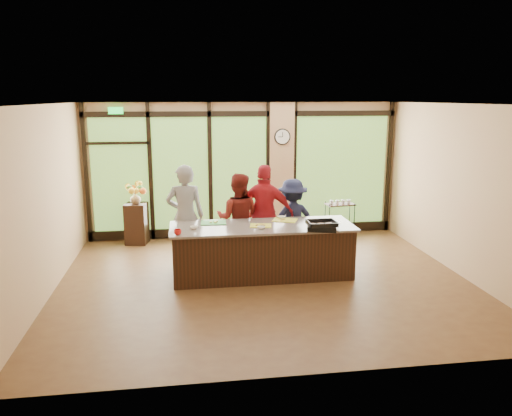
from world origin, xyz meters
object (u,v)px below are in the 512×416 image
object	(u,v)px
flower_stand	(137,223)
bar_cart	(340,215)
island_base	(262,252)
cook_left	(185,216)
cook_right	(292,220)
roasting_pan	(322,227)

from	to	relation	value
flower_stand	bar_cart	size ratio (longest dim) A/B	1.02
flower_stand	bar_cart	distance (m)	4.48
island_base	bar_cart	xyz separation A→B (m)	(2.10, 2.19, 0.08)
cook_left	flower_stand	world-z (taller)	cook_left
cook_left	cook_right	distance (m)	2.05
island_base	roasting_pan	xyz separation A→B (m)	(0.94, -0.44, 0.52)
cook_left	cook_right	world-z (taller)	cook_left
island_base	bar_cart	world-z (taller)	island_base
island_base	cook_right	size ratio (longest dim) A/B	1.95
flower_stand	cook_left	bearing A→B (deg)	-47.31
cook_left	flower_stand	distance (m)	2.01
island_base	flower_stand	world-z (taller)	flower_stand
flower_stand	bar_cart	xyz separation A→B (m)	(4.48, -0.18, 0.08)
flower_stand	roasting_pan	bearing A→B (deg)	-30.12
cook_left	flower_stand	bearing A→B (deg)	-56.14
cook_left	island_base	bearing A→B (deg)	152.69
cook_left	roasting_pan	world-z (taller)	cook_left
island_base	cook_right	world-z (taller)	cook_right
flower_stand	cook_right	bearing A→B (deg)	-16.38
bar_cart	roasting_pan	bearing A→B (deg)	-121.54
cook_right	roasting_pan	world-z (taller)	cook_right
bar_cart	cook_left	bearing A→B (deg)	-164.62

